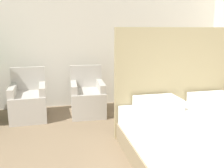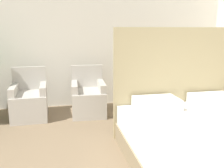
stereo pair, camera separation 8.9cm
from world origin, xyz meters
TOP-DOWN VIEW (x-y plane):
  - wall_back at (0.00, 3.90)m, footprint 10.00×0.06m
  - bed at (0.96, 1.21)m, footprint 1.83×2.11m
  - armchair_near_window_left at (-1.19, 3.26)m, footprint 0.60×0.70m
  - armchair_near_window_right at (-0.19, 3.26)m, footprint 0.61×0.70m

SIDE VIEW (x-z plane):
  - armchair_near_window_left at x=-1.19m, z-range -0.15..0.70m
  - armchair_near_window_right at x=-0.19m, z-range -0.15..0.70m
  - bed at x=0.96m, z-range -0.47..1.05m
  - wall_back at x=0.00m, z-range 0.00..2.90m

